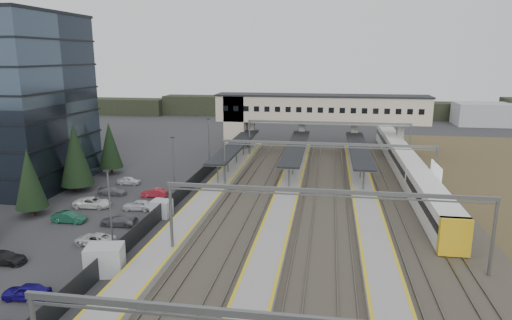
% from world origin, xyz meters
% --- Properties ---
extents(ground, '(220.00, 220.00, 0.00)m').
position_xyz_m(ground, '(0.00, 0.00, 0.00)').
color(ground, '#2B2B2D').
rests_on(ground, ground).
extents(conifer_row, '(4.42, 49.82, 9.50)m').
position_xyz_m(conifer_row, '(-22.00, -3.86, 4.84)').
color(conifer_row, black).
rests_on(conifer_row, ground).
extents(car_park, '(10.59, 44.33, 1.28)m').
position_xyz_m(car_park, '(-13.55, -8.27, 0.60)').
color(car_park, silver).
rests_on(car_park, ground).
extents(lampposts, '(0.50, 53.25, 8.07)m').
position_xyz_m(lampposts, '(-8.00, 1.25, 4.34)').
color(lampposts, slate).
rests_on(lampposts, ground).
extents(fence, '(0.08, 90.00, 2.00)m').
position_xyz_m(fence, '(-6.50, 5.00, 1.00)').
color(fence, '#26282B').
rests_on(fence, ground).
extents(relay_cabin_near, '(3.51, 2.90, 2.56)m').
position_xyz_m(relay_cabin_near, '(-6.48, -12.48, 1.28)').
color(relay_cabin_near, '#A4A7A9').
rests_on(relay_cabin_near, ground).
extents(relay_cabin_far, '(2.34, 2.01, 2.00)m').
position_xyz_m(relay_cabin_far, '(-6.81, 2.00, 1.00)').
color(relay_cabin_far, '#A4A7A9').
rests_on(relay_cabin_far, ground).
extents(rail_corridor, '(34.00, 90.00, 0.92)m').
position_xyz_m(rail_corridor, '(9.34, 5.00, 0.29)').
color(rail_corridor, '#332E28').
rests_on(rail_corridor, ground).
extents(canopies, '(23.10, 30.00, 3.28)m').
position_xyz_m(canopies, '(7.00, 27.00, 3.92)').
color(canopies, black).
rests_on(canopies, ground).
extents(footbridge, '(40.40, 6.40, 11.20)m').
position_xyz_m(footbridge, '(7.70, 42.00, 7.93)').
color(footbridge, beige).
rests_on(footbridge, ground).
extents(gantries, '(28.40, 62.28, 7.17)m').
position_xyz_m(gantries, '(12.00, 3.00, 6.00)').
color(gantries, slate).
rests_on(gantries, ground).
extents(train, '(2.88, 60.24, 3.63)m').
position_xyz_m(train, '(24.00, 25.13, 2.06)').
color(train, silver).
rests_on(train, ground).
extents(billboard, '(0.20, 5.86, 4.96)m').
position_xyz_m(billboard, '(25.93, 13.23, 3.32)').
color(billboard, slate).
rests_on(billboard, ground).
extents(treeline_far, '(170.00, 19.00, 7.00)m').
position_xyz_m(treeline_far, '(23.81, 92.28, 2.95)').
color(treeline_far, black).
rests_on(treeline_far, ground).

